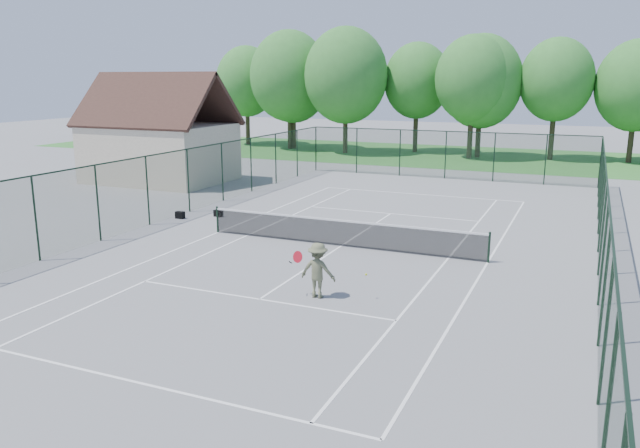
{
  "coord_description": "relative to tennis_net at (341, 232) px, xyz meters",
  "views": [
    {
      "loc": [
        8.41,
        -21.36,
        6.24
      ],
      "look_at": [
        0.0,
        -2.0,
        1.3
      ],
      "focal_mm": 35.0,
      "sensor_mm": 36.0,
      "label": 1
    }
  ],
  "objects": [
    {
      "name": "sports_bag_a",
      "position": [
        -8.53,
        1.57,
        -0.42
      ],
      "size": [
        0.4,
        0.24,
        0.32
      ],
      "primitive_type": "cube",
      "rotation": [
        0.0,
        0.0,
        0.01
      ],
      "color": "black",
      "rests_on": "ground"
    },
    {
      "name": "tennis_net",
      "position": [
        0.0,
        0.0,
        0.0
      ],
      "size": [
        11.08,
        0.08,
        1.1
      ],
      "color": "black",
      "rests_on": "ground"
    },
    {
      "name": "ground",
      "position": [
        0.0,
        0.0,
        -0.58
      ],
      "size": [
        140.0,
        140.0,
        0.0
      ],
      "primitive_type": "plane",
      "color": "gray",
      "rests_on": "ground"
    },
    {
      "name": "tennis_player",
      "position": [
        1.47,
        -5.54,
        0.24
      ],
      "size": [
        2.24,
        0.82,
        1.64
      ],
      "color": "#616446",
      "rests_on": "ground"
    },
    {
      "name": "fence_enclosure",
      "position": [
        0.0,
        0.0,
        0.98
      ],
      "size": [
        18.05,
        36.05,
        3.02
      ],
      "color": "#193620",
      "rests_on": "ground"
    },
    {
      "name": "tree_line_far",
      "position": [
        0.0,
        30.0,
        5.42
      ],
      "size": [
        39.4,
        6.4,
        9.7
      ],
      "color": "#3C2E20",
      "rests_on": "ground"
    },
    {
      "name": "court_lines",
      "position": [
        0.0,
        0.0,
        -0.57
      ],
      "size": [
        11.05,
        23.85,
        0.01
      ],
      "color": "white",
      "rests_on": "ground"
    },
    {
      "name": "grass_far",
      "position": [
        0.0,
        30.0,
        -0.57
      ],
      "size": [
        80.0,
        16.0,
        0.01
      ],
      "primitive_type": "cube",
      "color": "#377D30",
      "rests_on": "ground"
    },
    {
      "name": "utility_building",
      "position": [
        -16.0,
        10.0,
        2.54
      ],
      "size": [
        8.6,
        6.27,
        6.63
      ],
      "color": "beige",
      "rests_on": "ground"
    },
    {
      "name": "sports_bag_b",
      "position": [
        -7.14,
        2.61,
        -0.42
      ],
      "size": [
        0.41,
        0.27,
        0.31
      ],
      "primitive_type": "cube",
      "rotation": [
        0.0,
        0.0,
        -0.08
      ],
      "color": "black",
      "rests_on": "ground"
    }
  ]
}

